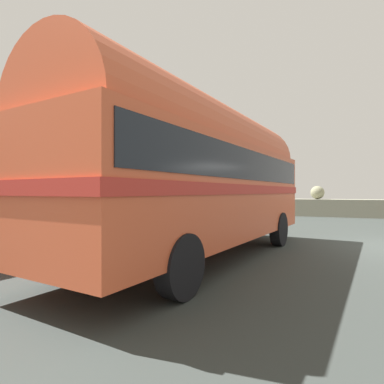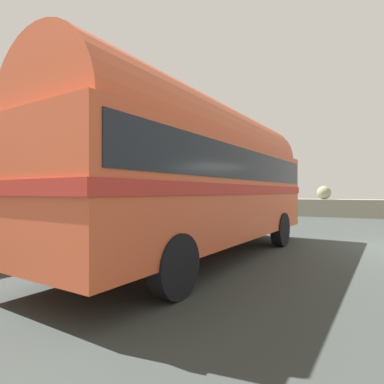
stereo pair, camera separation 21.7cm
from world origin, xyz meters
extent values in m
cube|color=gray|center=(0.00, 11.80, 0.55)|extent=(31.36, 1.80, 1.10)
cube|color=gray|center=(-11.74, 12.14, 1.59)|extent=(1.35, 1.34, 0.99)
sphere|color=gray|center=(-7.21, 12.29, 1.73)|extent=(1.26, 1.26, 1.26)
sphere|color=gray|center=(-2.74, 11.94, 1.53)|extent=(0.86, 0.86, 0.86)
cylinder|color=black|center=(-5.89, -0.35, 0.50)|extent=(0.42, 0.99, 0.96)
cylinder|color=black|center=(-3.71, -0.68, 0.50)|extent=(0.42, 0.99, 0.96)
cylinder|color=black|center=(-6.67, -5.49, 0.50)|extent=(0.42, 0.99, 0.96)
cylinder|color=black|center=(-4.48, -5.82, 0.50)|extent=(0.42, 0.99, 0.96)
cube|color=#CD5330|center=(-5.19, -3.09, 1.57)|extent=(3.63, 8.66, 2.10)
cylinder|color=#CD5330|center=(-5.19, -3.09, 2.62)|extent=(3.38, 8.30, 2.20)
cube|color=#B62E25|center=(-5.19, -3.09, 1.63)|extent=(3.69, 8.75, 0.20)
cube|color=black|center=(-5.19, -3.09, 2.15)|extent=(3.61, 8.34, 0.64)
cube|color=silver|center=(-4.55, 1.14, 0.70)|extent=(2.28, 0.50, 0.28)
cylinder|color=black|center=(-11.13, -1.02, 0.50)|extent=(0.46, 1.00, 0.96)
cylinder|color=black|center=(-8.96, -1.45, 0.50)|extent=(0.46, 1.00, 0.96)
cube|color=#CF4A3D|center=(-10.54, -3.79, 1.57)|extent=(3.96, 8.70, 2.10)
cylinder|color=#CF4A3D|center=(-10.54, -3.79, 2.62)|extent=(3.70, 8.34, 2.20)
cube|color=#26539A|center=(-10.54, -3.79, 1.63)|extent=(4.02, 8.80, 0.20)
cube|color=black|center=(-10.54, -3.79, 2.15)|extent=(3.93, 8.38, 0.64)
cube|color=silver|center=(-9.73, 0.40, 0.70)|extent=(2.27, 0.59, 0.28)
camera|label=1|loc=(-2.63, -9.94, 1.58)|focal=29.19mm
camera|label=2|loc=(-2.43, -9.85, 1.58)|focal=29.19mm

